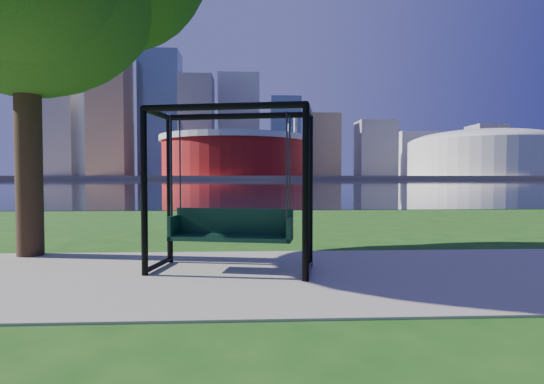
{
  "coord_description": "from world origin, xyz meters",
  "views": [
    {
      "loc": [
        -0.24,
        -6.83,
        1.51
      ],
      "look_at": [
        0.09,
        0.0,
        1.26
      ],
      "focal_mm": 28.0,
      "sensor_mm": 36.0,
      "label": 1
    }
  ],
  "objects": [
    {
      "name": "swing",
      "position": [
        -0.56,
        -0.17,
        1.24
      ],
      "size": [
        2.67,
        1.55,
        2.56
      ],
      "rotation": [
        0.0,
        0.0,
        -0.2
      ],
      "color": "black",
      "rests_on": "ground"
    },
    {
      "name": "ground",
      "position": [
        0.0,
        0.0,
        0.0
      ],
      "size": [
        900.0,
        900.0,
        0.0
      ],
      "primitive_type": "plane",
      "color": "#1E5114",
      "rests_on": "ground"
    },
    {
      "name": "skyline",
      "position": [
        -4.27,
        319.39,
        35.89
      ],
      "size": [
        392.0,
        66.0,
        96.5
      ],
      "color": "gray",
      "rests_on": "far_bank"
    },
    {
      "name": "arena",
      "position": [
        135.0,
        235.0,
        15.87
      ],
      "size": [
        84.0,
        84.0,
        26.56
      ],
      "color": "beige",
      "rests_on": "far_bank"
    },
    {
      "name": "far_bank",
      "position": [
        0.0,
        306.0,
        1.0
      ],
      "size": [
        900.0,
        228.0,
        2.0
      ],
      "primitive_type": "cube",
      "color": "#937F60",
      "rests_on": "ground"
    },
    {
      "name": "path",
      "position": [
        0.0,
        -0.5,
        0.01
      ],
      "size": [
        120.0,
        4.0,
        0.03
      ],
      "primitive_type": "cube",
      "color": "#9E937F",
      "rests_on": "ground"
    },
    {
      "name": "river",
      "position": [
        0.0,
        102.0,
        0.01
      ],
      "size": [
        900.0,
        180.0,
        0.02
      ],
      "primitive_type": "cube",
      "color": "black",
      "rests_on": "ground"
    },
    {
      "name": "stadium",
      "position": [
        -10.0,
        235.0,
        14.23
      ],
      "size": [
        83.0,
        83.0,
        32.0
      ],
      "color": "maroon",
      "rests_on": "far_bank"
    }
  ]
}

